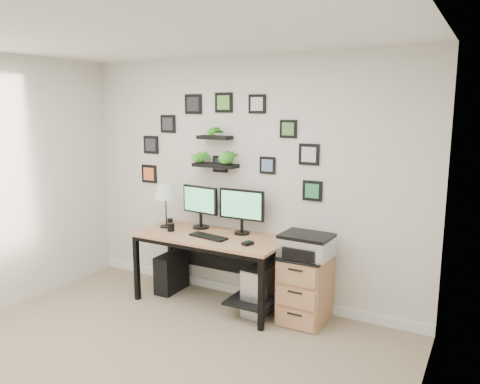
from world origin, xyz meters
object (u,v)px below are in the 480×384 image
Objects in this scene: file_cabinet at (305,288)px; mug at (171,227)px; monitor_left at (200,204)px; table_lamp at (166,193)px; pc_tower_grey at (262,289)px; printer at (306,245)px; pc_tower_black at (172,272)px; monitor_right at (242,208)px; desk at (215,246)px.

mug is at bearing -174.07° from file_cabinet.
file_cabinet is at bearing -4.61° from monitor_left.
table_lamp is at bearing -178.83° from file_cabinet.
monitor_left is at bearing 171.11° from pc_tower_grey.
mug is 0.18× the size of printer.
printer is at bearing -68.22° from file_cabinet.
pc_tower_grey is (1.15, -0.02, 0.03)m from pc_tower_black.
monitor_right is at bearing 156.40° from pc_tower_grey.
table_lamp is 5.56× the size of mug.
printer reaches higher than desk.
pc_tower_grey is (1.03, 0.13, -0.55)m from mug.
table_lamp is 0.93m from pc_tower_black.
monitor_right is 1.20× the size of pc_tower_black.
desk is at bearing -2.18° from table_lamp.
table_lamp reaches higher than printer.
monitor_right reaches higher than printer.
file_cabinet is (1.64, 0.03, -0.81)m from table_lamp.
monitor_left is 1.14m from pc_tower_grey.
printer is at bearing -2.16° from pc_tower_black.
monitor_left reaches higher than mug.
file_cabinet is at bearing -0.98° from pc_tower_black.
mug is at bearing -51.83° from pc_tower_black.
table_lamp is 1.83m from file_cabinet.
pc_tower_black is (-0.12, 0.14, -0.58)m from mug.
pc_tower_grey is at bearing 3.43° from desk.
mug is at bearing -37.94° from table_lamp.
pc_tower_black is at bearing 179.22° from pc_tower_grey.
mug is (-0.49, -0.10, 0.17)m from desk.
table_lamp is at bearing -179.63° from pc_tower_grey.
printer is at bearing 4.62° from mug.
pc_tower_black is 1.72m from printer.
monitor_left is 0.41m from table_lamp.
table_lamp reaches higher than monitor_left.
mug is at bearing -168.93° from desk.
table_lamp is 1.13× the size of pc_tower_black.
monitor_right is 1.04m from file_cabinet.
table_lamp is 0.40m from mug.
monitor_right is 0.77× the size of file_cabinet.
file_cabinet is (0.46, 0.03, 0.09)m from pc_tower_grey.
monitor_left reaches higher than desk.
monitor_left is 0.88m from pc_tower_black.
mug is 1.18m from pc_tower_grey.
printer is (1.29, -0.14, -0.25)m from monitor_left.
monitor_right is at bearing 6.72° from pc_tower_black.
desk is at bearing -176.66° from file_cabinet.
monitor_right is 5.89× the size of mug.
mug is (0.16, -0.12, -0.35)m from table_lamp.
pc_tower_black is (-0.61, 0.05, -0.41)m from desk.
monitor_left is 1.10× the size of pc_tower_black.
table_lamp is at bearing -148.43° from pc_tower_black.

